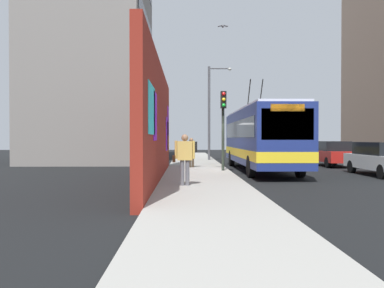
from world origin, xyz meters
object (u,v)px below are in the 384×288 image
(parked_car_white, at_px, (382,158))
(street_lamp, at_px, (212,107))
(city_bus, at_px, (260,137))
(parked_car_red, at_px, (331,153))
(pedestrian_midblock, at_px, (191,150))
(pedestrian_near_wall, at_px, (185,155))
(traffic_light, at_px, (223,117))

(parked_car_white, relative_size, street_lamp, 0.67)
(city_bus, bearing_deg, parked_car_red, -55.78)
(city_bus, relative_size, parked_car_white, 2.44)
(pedestrian_midblock, bearing_deg, street_lamp, -12.13)
(parked_car_red, xyz_separation_m, street_lamp, (4.79, 7.26, 3.31))
(city_bus, height_order, pedestrian_near_wall, city_bus)
(parked_car_red, relative_size, pedestrian_midblock, 2.73)
(parked_car_white, bearing_deg, traffic_light, 80.71)
(pedestrian_midblock, height_order, street_lamp, street_lamp)
(pedestrian_near_wall, xyz_separation_m, traffic_light, (6.07, -1.91, 1.64))
(traffic_light, bearing_deg, pedestrian_midblock, 33.74)
(parked_car_white, distance_m, parked_car_red, 6.37)
(parked_car_white, relative_size, parked_car_red, 1.05)
(pedestrian_midblock, bearing_deg, pedestrian_near_wall, 177.57)
(parked_car_white, xyz_separation_m, parked_car_red, (6.37, 0.00, -0.00))
(pedestrian_midblock, bearing_deg, parked_car_red, -72.30)
(street_lamp, bearing_deg, parked_car_red, -123.43)
(parked_car_red, bearing_deg, pedestrian_near_wall, 140.50)
(parked_car_white, distance_m, street_lamp, 13.72)
(pedestrian_near_wall, height_order, street_lamp, street_lamp)
(parked_car_white, xyz_separation_m, street_lamp, (11.16, 7.26, 3.31))
(street_lamp, bearing_deg, pedestrian_near_wall, 172.90)
(pedestrian_midblock, xyz_separation_m, street_lamp, (7.64, -1.64, 3.04))
(city_bus, distance_m, pedestrian_near_wall, 8.73)
(city_bus, distance_m, parked_car_red, 6.37)
(parked_car_red, height_order, pedestrian_near_wall, pedestrian_near_wall)
(parked_car_white, height_order, parked_car_red, same)
(city_bus, xyz_separation_m, pedestrian_midblock, (0.70, 3.70, -0.75))
(parked_car_white, relative_size, pedestrian_near_wall, 2.68)
(parked_car_white, height_order, pedestrian_midblock, pedestrian_midblock)
(city_bus, relative_size, pedestrian_midblock, 6.98)
(parked_car_red, distance_m, pedestrian_midblock, 9.35)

